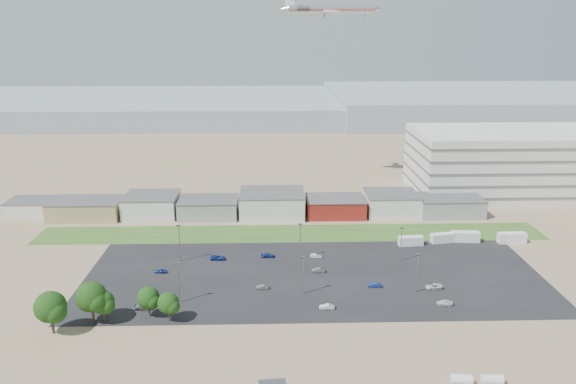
{
  "coord_description": "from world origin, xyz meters",
  "views": [
    {
      "loc": [
        -5.64,
        -115.67,
        62.58
      ],
      "look_at": [
        -1.79,
        22.0,
        22.47
      ],
      "focal_mm": 35.0,
      "sensor_mm": 36.0,
      "label": 1
    }
  ],
  "objects_px": {
    "parked_car_7": "(318,270)",
    "parked_car_11": "(316,256)",
    "parked_car_1": "(375,285)",
    "box_trailer_a": "(411,241)",
    "parked_car_6": "(268,255)",
    "parked_car_0": "(434,286)",
    "parked_car_9": "(218,258)",
    "parked_car_4": "(262,287)",
    "parked_car_10": "(144,307)",
    "storage_tank_nw": "(461,379)",
    "airliner": "(332,9)",
    "parked_car_2": "(444,303)",
    "parked_car_13": "(327,307)",
    "tree_far_left": "(51,310)",
    "parked_car_5": "(161,271)"
  },
  "relations": [
    {
      "from": "parked_car_0",
      "to": "parked_car_4",
      "type": "distance_m",
      "value": 42.88
    },
    {
      "from": "box_trailer_a",
      "to": "parked_car_9",
      "type": "height_order",
      "value": "box_trailer_a"
    },
    {
      "from": "box_trailer_a",
      "to": "parked_car_10",
      "type": "relative_size",
      "value": 1.65
    },
    {
      "from": "parked_car_6",
      "to": "parked_car_7",
      "type": "relative_size",
      "value": 1.09
    },
    {
      "from": "parked_car_5",
      "to": "storage_tank_nw",
      "type": "bearing_deg",
      "value": 56.91
    },
    {
      "from": "parked_car_7",
      "to": "parked_car_11",
      "type": "height_order",
      "value": "parked_car_7"
    },
    {
      "from": "parked_car_1",
      "to": "parked_car_7",
      "type": "relative_size",
      "value": 0.96
    },
    {
      "from": "parked_car_1",
      "to": "parked_car_2",
      "type": "distance_m",
      "value": 17.8
    },
    {
      "from": "parked_car_2",
      "to": "parked_car_13",
      "type": "bearing_deg",
      "value": -80.08
    },
    {
      "from": "airliner",
      "to": "parked_car_4",
      "type": "xyz_separation_m",
      "value": [
        -26.06,
        -98.72,
        -69.46
      ]
    },
    {
      "from": "parked_car_1",
      "to": "parked_car_0",
      "type": "bearing_deg",
      "value": 89.91
    },
    {
      "from": "parked_car_0",
      "to": "parked_car_11",
      "type": "distance_m",
      "value": 34.7
    },
    {
      "from": "tree_far_left",
      "to": "parked_car_0",
      "type": "relative_size",
      "value": 2.44
    },
    {
      "from": "parked_car_4",
      "to": "storage_tank_nw",
      "type": "bearing_deg",
      "value": 39.2
    },
    {
      "from": "tree_far_left",
      "to": "parked_car_9",
      "type": "xyz_separation_m",
      "value": [
        31.52,
        38.94,
        -4.81
      ]
    },
    {
      "from": "box_trailer_a",
      "to": "parked_car_6",
      "type": "bearing_deg",
      "value": -175.14
    },
    {
      "from": "parked_car_2",
      "to": "parked_car_10",
      "type": "bearing_deg",
      "value": -82.32
    },
    {
      "from": "parked_car_10",
      "to": "parked_car_6",
      "type": "bearing_deg",
      "value": -44.12
    },
    {
      "from": "box_trailer_a",
      "to": "parked_car_1",
      "type": "xyz_separation_m",
      "value": [
        -15.82,
        -28.09,
        -0.81
      ]
    },
    {
      "from": "parked_car_0",
      "to": "parked_car_1",
      "type": "xyz_separation_m",
      "value": [
        -14.57,
        1.33,
        -0.04
      ]
    },
    {
      "from": "airliner",
      "to": "parked_car_6",
      "type": "height_order",
      "value": "airliner"
    },
    {
      "from": "parked_car_9",
      "to": "parked_car_11",
      "type": "xyz_separation_m",
      "value": [
        27.86,
        0.64,
        -0.06
      ]
    },
    {
      "from": "parked_car_13",
      "to": "parked_car_0",
      "type": "bearing_deg",
      "value": 110.16
    },
    {
      "from": "parked_car_7",
      "to": "box_trailer_a",
      "type": "bearing_deg",
      "value": 123.64
    },
    {
      "from": "tree_far_left",
      "to": "box_trailer_a",
      "type": "bearing_deg",
      "value": 28.65
    },
    {
      "from": "parked_car_5",
      "to": "parked_car_10",
      "type": "relative_size",
      "value": 0.72
    },
    {
      "from": "box_trailer_a",
      "to": "parked_car_7",
      "type": "distance_m",
      "value": 34.8
    },
    {
      "from": "airliner",
      "to": "parked_car_2",
      "type": "relative_size",
      "value": 10.83
    },
    {
      "from": "parked_car_4",
      "to": "parked_car_13",
      "type": "xyz_separation_m",
      "value": [
        15.15,
        -10.76,
        0.04
      ]
    },
    {
      "from": "parked_car_5",
      "to": "parked_car_9",
      "type": "relative_size",
      "value": 0.74
    },
    {
      "from": "parked_car_4",
      "to": "parked_car_7",
      "type": "relative_size",
      "value": 0.91
    },
    {
      "from": "parked_car_2",
      "to": "parked_car_7",
      "type": "height_order",
      "value": "parked_car_2"
    },
    {
      "from": "parked_car_0",
      "to": "box_trailer_a",
      "type": "bearing_deg",
      "value": 171.34
    },
    {
      "from": "parked_car_2",
      "to": "parked_car_7",
      "type": "distance_m",
      "value": 34.2
    },
    {
      "from": "parked_car_1",
      "to": "parked_car_5",
      "type": "height_order",
      "value": "parked_car_1"
    },
    {
      "from": "tree_far_left",
      "to": "parked_car_5",
      "type": "bearing_deg",
      "value": 60.76
    },
    {
      "from": "parked_car_0",
      "to": "parked_car_9",
      "type": "relative_size",
      "value": 1.02
    },
    {
      "from": "tree_far_left",
      "to": "parked_car_5",
      "type": "xyz_separation_m",
      "value": [
        17.04,
        30.43,
        -4.86
      ]
    },
    {
      "from": "storage_tank_nw",
      "to": "parked_car_6",
      "type": "bearing_deg",
      "value": 120.43
    },
    {
      "from": "tree_far_left",
      "to": "airliner",
      "type": "relative_size",
      "value": 0.27
    },
    {
      "from": "parked_car_2",
      "to": "parked_car_5",
      "type": "distance_m",
      "value": 73.21
    },
    {
      "from": "parked_car_4",
      "to": "parked_car_10",
      "type": "xyz_separation_m",
      "value": [
        -27.43,
        -9.69,
        0.11
      ]
    },
    {
      "from": "parked_car_10",
      "to": "parked_car_7",
      "type": "bearing_deg",
      "value": -65.8
    },
    {
      "from": "parked_car_13",
      "to": "parked_car_9",
      "type": "bearing_deg",
      "value": -136.02
    },
    {
      "from": "storage_tank_nw",
      "to": "tree_far_left",
      "type": "xyz_separation_m",
      "value": [
        -81.35,
        20.46,
        4.27
      ]
    },
    {
      "from": "parked_car_5",
      "to": "parked_car_6",
      "type": "distance_m",
      "value": 30.28
    },
    {
      "from": "parked_car_7",
      "to": "parked_car_13",
      "type": "distance_m",
      "value": 20.45
    },
    {
      "from": "parked_car_0",
      "to": "parked_car_5",
      "type": "height_order",
      "value": "parked_car_0"
    },
    {
      "from": "storage_tank_nw",
      "to": "airliner",
      "type": "bearing_deg",
      "value": 94.48
    },
    {
      "from": "tree_far_left",
      "to": "airliner",
      "type": "xyz_separation_m",
      "value": [
        70.46,
        118.64,
        64.59
      ]
    }
  ]
}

